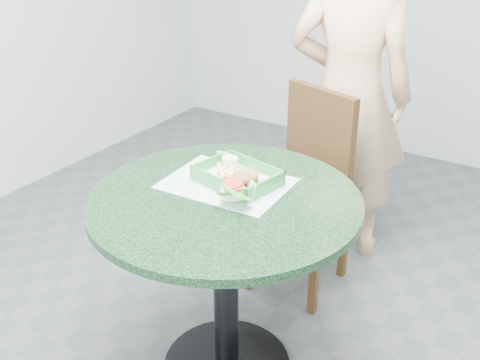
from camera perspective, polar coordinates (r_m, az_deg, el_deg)
The scene contains 9 objects.
cafe_table at distance 2.01m, azimuth -1.51°, elevation -6.48°, with size 0.94×0.94×0.75m.
dining_chair at distance 2.60m, azimuth 6.99°, elevation 0.25°, with size 0.39×0.39×0.93m.
diner_person at distance 2.77m, azimuth 11.14°, elevation 10.14°, with size 0.67×0.44×1.84m, color #DDAD82.
placemat at distance 2.01m, azimuth -1.35°, elevation -0.83°, with size 0.43×0.32×0.00m, color #ADD0C5.
food_basket at distance 2.01m, azimuth -0.27°, elevation -0.38°, with size 0.28×0.20×0.06m.
crab_sandwich at distance 1.93m, azimuth 0.91°, elevation -0.42°, with size 0.13×0.13×0.07m.
fries_pile at distance 2.00m, azimuth -1.41°, elevation 0.29°, with size 0.12×0.13×0.05m, color beige, non-canonical shape.
sauce_ramekin at distance 2.05m, azimuth -1.41°, elevation 1.31°, with size 0.06×0.06×0.03m.
garnish_cup at distance 1.87m, azimuth 0.18°, elevation -1.62°, with size 0.12×0.12×0.05m.
Camera 1 is at (0.95, -1.40, 1.67)m, focal length 42.00 mm.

